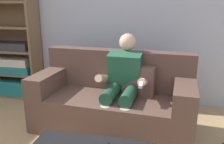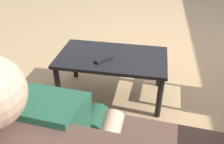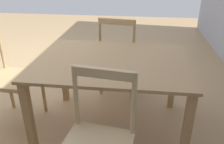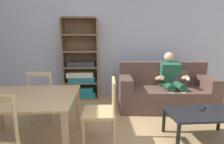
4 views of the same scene
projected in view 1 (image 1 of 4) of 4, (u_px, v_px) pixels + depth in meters
The scene contains 4 objects.
wall_back at pixel (77, 16), 3.73m from camera, with size 6.32×0.12×2.67m, color #B2B7C6.
couch at pixel (114, 100), 2.93m from camera, with size 1.97×0.95×0.95m.
person_lounging at pixel (123, 82), 2.81m from camera, with size 0.61×0.89×1.17m.
bookshelf at pixel (14, 53), 3.87m from camera, with size 0.85×0.36×1.94m.
Camera 1 is at (1.36, -0.53, 1.51)m, focal length 37.61 mm.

